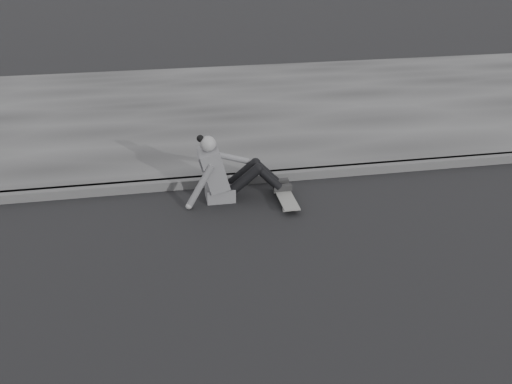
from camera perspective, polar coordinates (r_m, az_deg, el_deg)
ground at (r=6.37m, az=22.37°, el=-7.37°), size 80.00×80.00×0.00m
curb at (r=8.32m, az=13.40°, el=2.46°), size 24.00×0.16×0.12m
sidewalk at (r=10.96m, az=7.26°, el=8.75°), size 24.00×6.00×0.12m
skateboard at (r=7.22m, az=2.95°, el=-0.49°), size 0.20×0.78×0.09m
seated_woman at (r=7.19m, az=-3.16°, el=1.95°), size 1.38×0.46×0.88m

